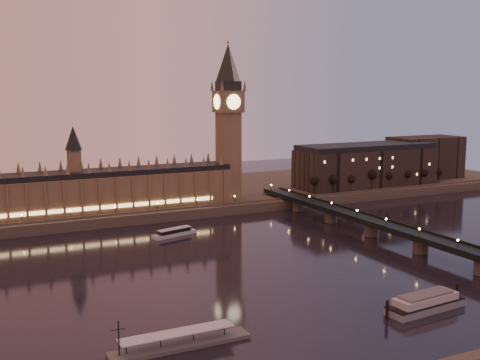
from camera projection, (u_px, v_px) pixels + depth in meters
The scene contains 17 objects.
ground at pixel (234, 267), 270.68m from camera, with size 700.00×700.00×0.00m, color black.
far_embankment at pixel (172, 196), 429.60m from camera, with size 560.00×130.00×6.00m, color #423D35.
palace_of_westminster at pixel (85, 187), 357.10m from camera, with size 180.00×26.62×52.00m.
big_ben at pixel (228, 112), 391.76m from camera, with size 17.68×17.68×104.00m.
westminster_bridge at pixel (394, 234), 309.86m from camera, with size 13.20×260.00×15.30m.
city_block at pixel (387, 162), 468.51m from camera, with size 155.00×45.00×34.00m.
bare_tree_0 at pixel (314, 182), 414.48m from camera, with size 6.37×6.37×12.95m.
bare_tree_1 at pixel (334, 180), 421.66m from camera, with size 6.37×6.37×12.95m.
bare_tree_2 at pixel (353, 179), 428.85m from camera, with size 6.37×6.37×12.95m.
bare_tree_3 at pixel (371, 177), 436.03m from camera, with size 6.37×6.37×12.95m.
bare_tree_4 at pixel (389, 176), 443.21m from camera, with size 6.37×6.37×12.95m.
bare_tree_5 at pixel (406, 174), 450.39m from camera, with size 6.37×6.37×12.95m.
bare_tree_6 at pixel (423, 173), 457.57m from camera, with size 6.37×6.37×12.95m.
bare_tree_7 at pixel (439, 172), 464.75m from camera, with size 6.37×6.37×12.95m.
cruise_boat_a at pixel (174, 232), 327.55m from camera, with size 26.83×12.71×4.20m.
moored_barge at pixel (425, 303), 217.82m from camera, with size 37.37×11.92×6.88m.
pontoon_pier at pixel (180, 343), 187.12m from camera, with size 45.34×7.56×12.09m.
Camera 1 is at (-113.26, -235.72, 80.18)m, focal length 45.00 mm.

